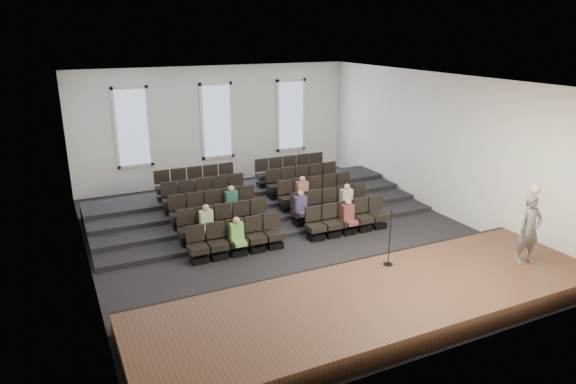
% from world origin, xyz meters
% --- Properties ---
extents(ground, '(14.00, 14.00, 0.00)m').
position_xyz_m(ground, '(0.00, 0.00, 0.00)').
color(ground, black).
rests_on(ground, ground).
extents(ceiling, '(12.00, 14.00, 0.02)m').
position_xyz_m(ceiling, '(0.00, 0.00, 5.01)').
color(ceiling, white).
rests_on(ceiling, ground).
extents(wall_back, '(12.00, 0.04, 5.00)m').
position_xyz_m(wall_back, '(0.00, 7.02, 2.50)').
color(wall_back, silver).
rests_on(wall_back, ground).
extents(wall_front, '(12.00, 0.04, 5.00)m').
position_xyz_m(wall_front, '(0.00, -7.02, 2.50)').
color(wall_front, silver).
rests_on(wall_front, ground).
extents(wall_left, '(0.04, 14.00, 5.00)m').
position_xyz_m(wall_left, '(-6.02, 0.00, 2.50)').
color(wall_left, silver).
rests_on(wall_left, ground).
extents(wall_right, '(0.04, 14.00, 5.00)m').
position_xyz_m(wall_right, '(6.02, 0.00, 2.50)').
color(wall_right, silver).
rests_on(wall_right, ground).
extents(stage, '(11.80, 3.60, 0.50)m').
position_xyz_m(stage, '(0.00, -5.10, 0.25)').
color(stage, '#482E1E').
rests_on(stage, ground).
extents(stage_lip, '(11.80, 0.06, 0.52)m').
position_xyz_m(stage_lip, '(0.00, -3.33, 0.25)').
color(stage_lip, black).
rests_on(stage_lip, ground).
extents(risers, '(11.80, 4.80, 0.60)m').
position_xyz_m(risers, '(0.00, 3.17, 0.20)').
color(risers, black).
rests_on(risers, ground).
extents(seating_rows, '(6.80, 4.70, 1.67)m').
position_xyz_m(seating_rows, '(-0.00, 1.54, 0.68)').
color(seating_rows, black).
rests_on(seating_rows, ground).
extents(windows, '(8.44, 0.10, 3.24)m').
position_xyz_m(windows, '(0.00, 6.95, 2.70)').
color(windows, white).
rests_on(windows, wall_back).
extents(audience, '(5.45, 2.64, 1.10)m').
position_xyz_m(audience, '(0.10, 0.45, 0.83)').
color(audience, '#65B046').
rests_on(audience, seating_rows).
extents(speaker, '(0.74, 0.54, 1.88)m').
position_xyz_m(speaker, '(4.47, -5.39, 1.44)').
color(speaker, '#565451').
rests_on(speaker, stage).
extents(mic_stand, '(0.25, 0.25, 1.52)m').
position_xyz_m(mic_stand, '(1.08, -3.94, 0.95)').
color(mic_stand, black).
rests_on(mic_stand, stage).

